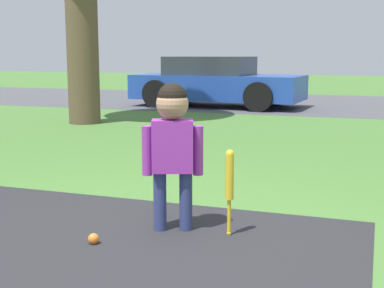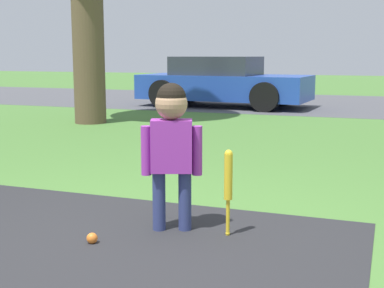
{
  "view_description": "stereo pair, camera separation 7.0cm",
  "coord_description": "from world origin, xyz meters",
  "views": [
    {
      "loc": [
        1.36,
        -2.98,
        1.21
      ],
      "look_at": [
        0.05,
        0.76,
        0.55
      ],
      "focal_mm": 50.0,
      "sensor_mm": 36.0,
      "label": 1
    },
    {
      "loc": [
        1.43,
        -2.95,
        1.21
      ],
      "look_at": [
        0.05,
        0.76,
        0.55
      ],
      "focal_mm": 50.0,
      "sensor_mm": 36.0,
      "label": 2
    }
  ],
  "objects": [
    {
      "name": "baseball_bat",
      "position": [
        0.44,
        0.39,
        0.38
      ],
      "size": [
        0.06,
        0.06,
        0.59
      ],
      "color": "yellow",
      "rests_on": "ground"
    },
    {
      "name": "street_strip",
      "position": [
        0.0,
        10.72,
        0.0
      ],
      "size": [
        40.0,
        6.0,
        0.01
      ],
      "color": "#4C4C51",
      "rests_on": "ground"
    },
    {
      "name": "parked_car",
      "position": [
        -2.3,
        9.15,
        0.56
      ],
      "size": [
        4.03,
        2.0,
        1.17
      ],
      "rotation": [
        0.0,
        0.0,
        -0.06
      ],
      "color": "#2347AD",
      "rests_on": "ground"
    },
    {
      "name": "sports_ball",
      "position": [
        -0.34,
        -0.07,
        0.04
      ],
      "size": [
        0.07,
        0.07,
        0.07
      ],
      "color": "orange",
      "rests_on": "ground"
    },
    {
      "name": "ground_plane",
      "position": [
        0.0,
        0.0,
        0.0
      ],
      "size": [
        60.0,
        60.0,
        0.0
      ],
      "primitive_type": "plane",
      "color": "#477533"
    },
    {
      "name": "child",
      "position": [
        0.05,
        0.36,
        0.67
      ],
      "size": [
        0.4,
        0.24,
        1.03
      ],
      "rotation": [
        0.0,
        0.0,
        0.35
      ],
      "color": "navy",
      "rests_on": "ground"
    }
  ]
}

